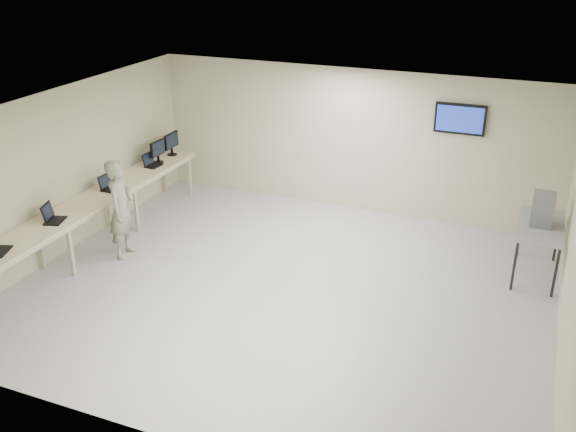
% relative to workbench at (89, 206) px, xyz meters
% --- Properties ---
extents(room, '(8.01, 7.01, 2.81)m').
position_rel_workbench_xyz_m(room, '(3.62, 0.06, 0.58)').
color(room, '#B0B0B0').
rests_on(room, ground).
extents(workbench, '(0.76, 6.00, 0.90)m').
position_rel_workbench_xyz_m(workbench, '(0.00, 0.00, 0.00)').
color(workbench, beige).
rests_on(workbench, ground).
extents(laptop_1, '(0.39, 0.42, 0.28)m').
position_rel_workbench_xyz_m(laptop_1, '(-0.03, -0.86, 0.15)').
color(laptop_1, black).
rests_on(laptop_1, workbench).
extents(laptop_2, '(0.29, 0.34, 0.26)m').
position_rel_workbench_xyz_m(laptop_2, '(-0.04, 0.63, 0.14)').
color(laptop_2, black).
rests_on(laptop_2, workbench).
extents(laptop_3, '(0.29, 0.34, 0.26)m').
position_rel_workbench_xyz_m(laptop_3, '(-0.02, 1.97, 0.14)').
color(laptop_3, black).
rests_on(laptop_3, workbench).
extents(monitor_near, '(0.20, 0.45, 0.44)m').
position_rel_workbench_xyz_m(monitor_near, '(-0.01, 2.20, 0.34)').
color(monitor_near, black).
rests_on(monitor_near, workbench).
extents(monitor_far, '(0.21, 0.47, 0.46)m').
position_rel_workbench_xyz_m(monitor_far, '(-0.01, 2.72, 0.35)').
color(monitor_far, black).
rests_on(monitor_far, workbench).
extents(soldier, '(0.54, 0.70, 1.72)m').
position_rel_workbench_xyz_m(soldier, '(0.65, 0.02, 0.03)').
color(soldier, slate).
rests_on(soldier, ground).
extents(side_table, '(0.69, 1.48, 0.89)m').
position_rel_workbench_xyz_m(side_table, '(7.19, 1.94, -0.01)').
color(side_table, gray).
rests_on(side_table, ground).
extents(storage_bins, '(0.33, 0.37, 0.52)m').
position_rel_workbench_xyz_m(storage_bins, '(7.17, 1.94, 0.32)').
color(storage_bins, gray).
rests_on(storage_bins, side_table).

